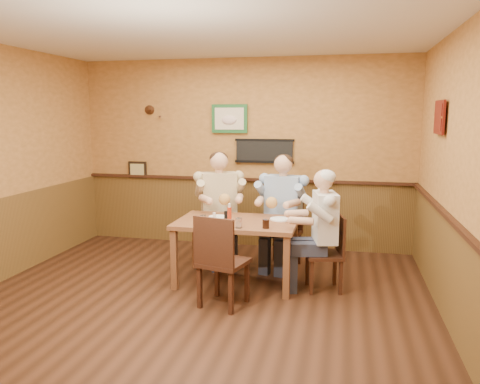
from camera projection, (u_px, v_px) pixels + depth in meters
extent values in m
plane|color=black|center=(192.00, 309.00, 4.82)|extent=(5.00, 5.00, 0.00)
cube|color=silver|center=(187.00, 25.00, 4.36)|extent=(5.00, 5.00, 0.02)
cube|color=#C18743|center=(243.00, 154.00, 7.00)|extent=(5.00, 0.02, 2.80)
cube|color=#C18743|center=(16.00, 239.00, 2.19)|extent=(5.00, 0.02, 2.80)
cube|color=#C18743|center=(463.00, 182.00, 4.05)|extent=(0.02, 5.00, 2.80)
cube|color=brown|center=(243.00, 213.00, 7.13)|extent=(5.00, 0.02, 1.00)
cube|color=brown|center=(453.00, 281.00, 4.20)|extent=(0.02, 5.00, 1.00)
cube|color=black|center=(264.00, 151.00, 6.88)|extent=(0.88, 0.03, 0.34)
cube|color=#205E2B|center=(229.00, 119.00, 6.92)|extent=(0.54, 0.03, 0.42)
cube|color=black|center=(138.00, 170.00, 7.37)|extent=(0.30, 0.03, 0.26)
cube|color=#621610|center=(440.00, 117.00, 4.98)|extent=(0.03, 0.48, 0.36)
cube|color=brown|center=(237.00, 223.00, 5.49)|extent=(1.40, 0.90, 0.05)
cube|color=brown|center=(174.00, 260.00, 5.31)|extent=(0.07, 0.07, 0.70)
cube|color=brown|center=(286.00, 268.00, 5.03)|extent=(0.07, 0.07, 0.70)
cube|color=brown|center=(196.00, 242.00, 6.06)|extent=(0.07, 0.07, 0.70)
cube|color=brown|center=(294.00, 248.00, 5.79)|extent=(0.07, 0.07, 0.70)
cylinder|color=white|center=(203.00, 220.00, 5.27)|extent=(0.09, 0.09, 0.11)
cylinder|color=silver|center=(239.00, 223.00, 5.12)|extent=(0.09, 0.09, 0.11)
cylinder|color=black|center=(266.00, 224.00, 5.10)|extent=(0.10, 0.10, 0.10)
cylinder|color=#B52F13|center=(229.00, 214.00, 5.39)|extent=(0.06, 0.06, 0.20)
cylinder|color=white|center=(214.00, 216.00, 5.52)|extent=(0.04, 0.04, 0.09)
cylinder|color=black|center=(226.00, 215.00, 5.54)|extent=(0.04, 0.04, 0.10)
cylinder|color=white|center=(218.00, 217.00, 5.64)|extent=(0.24, 0.24, 0.02)
cylinder|color=white|center=(281.00, 219.00, 5.52)|extent=(0.29, 0.29, 0.02)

